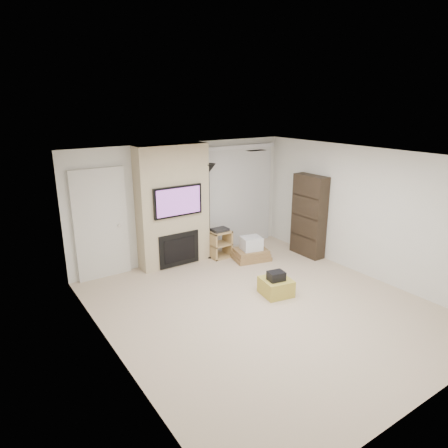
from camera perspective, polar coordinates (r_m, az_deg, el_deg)
floor at (r=6.87m, az=5.73°, el=-11.68°), size 5.00×5.50×0.00m
ceiling at (r=6.08m, az=6.43°, el=9.44°), size 5.00×5.50×0.00m
wall_back at (r=8.56m, az=-5.82°, el=3.17°), size 5.00×0.00×2.50m
wall_front at (r=4.78m, az=28.04°, el=-10.45°), size 5.00×0.00×2.50m
wall_left at (r=5.22m, az=-15.66°, el=-6.70°), size 0.00×5.50×2.50m
wall_right at (r=8.15m, az=19.69°, el=1.51°), size 0.00×5.50×2.50m
hvac_vent at (r=6.95m, az=4.66°, el=10.41°), size 0.35×0.18×0.01m
ottoman at (r=7.23m, az=7.44°, el=-8.87°), size 0.58×0.58×0.30m
black_bag at (r=7.09m, az=7.46°, el=-7.37°), size 0.32×0.27×0.16m
fireplace_wall at (r=8.23m, az=-7.27°, el=2.45°), size 1.50×0.47×2.50m
entry_door at (r=7.93m, az=-17.16°, el=-0.14°), size 1.02×0.11×2.14m
vertical_blinds at (r=9.24m, az=1.99°, el=4.43°), size 1.98×0.10×2.37m
floor_lamp at (r=8.46m, az=-2.19°, el=5.67°), size 0.31×0.31×2.06m
av_stand at (r=8.77m, az=-0.59°, el=-2.59°), size 0.45×0.38×0.66m
box_stack at (r=8.70m, az=3.88°, el=-3.86°), size 0.87×0.73×0.51m
bookshelf at (r=8.94m, az=12.05°, el=1.14°), size 0.30×0.80×1.80m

